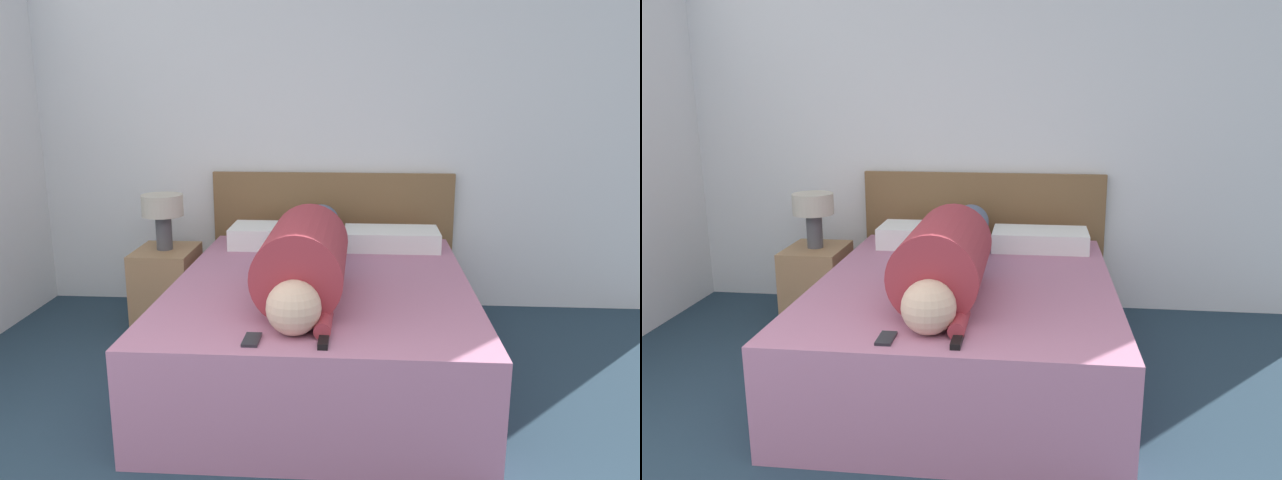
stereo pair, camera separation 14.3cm
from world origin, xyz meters
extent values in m
cube|color=white|center=(0.00, 3.51, 1.30)|extent=(5.07, 0.06, 2.60)
cube|color=#B2708E|center=(0.10, 2.36, 0.26)|extent=(1.52, 1.93, 0.51)
cube|color=brown|center=(0.10, 3.44, 0.47)|extent=(1.64, 0.04, 0.93)
cube|color=#A37A51|center=(-0.95, 3.01, 0.25)|extent=(0.36, 0.44, 0.49)
cylinder|color=#4C4C51|center=(-0.95, 3.01, 0.60)|extent=(0.10, 0.10, 0.22)
cylinder|color=beige|center=(-0.95, 3.01, 0.78)|extent=(0.26, 0.26, 0.13)
sphere|color=#DBB293|center=(0.03, 1.61, 0.63)|extent=(0.23, 0.23, 0.23)
cylinder|color=#992D38|center=(0.03, 2.05, 0.71)|extent=(0.39, 0.73, 0.39)
cylinder|color=slate|center=(0.03, 2.84, 0.63)|extent=(0.23, 0.86, 0.23)
cylinder|color=#992D38|center=(0.15, 1.66, 0.55)|extent=(0.07, 0.22, 0.07)
cube|color=white|center=(-0.21, 3.07, 0.58)|extent=(0.61, 0.33, 0.13)
cube|color=white|center=(0.48, 3.07, 0.57)|extent=(0.58, 0.33, 0.12)
cube|color=black|center=(0.16, 1.53, 0.53)|extent=(0.04, 0.15, 0.02)
cube|color=black|center=(-0.13, 1.53, 0.52)|extent=(0.06, 0.13, 0.01)
camera|label=1|loc=(0.30, -0.74, 1.48)|focal=35.00mm
camera|label=2|loc=(0.45, -0.72, 1.48)|focal=35.00mm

